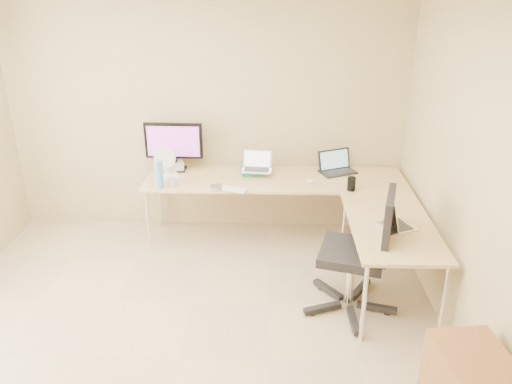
{
  "coord_description": "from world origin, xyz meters",
  "views": [
    {
      "loc": [
        0.66,
        -3.02,
        2.71
      ],
      "look_at": [
        0.55,
        1.1,
        0.9
      ],
      "focal_mm": 36.0,
      "sensor_mm": 36.0,
      "label": 1
    }
  ],
  "objects_px": {
    "desk_main": "(274,210)",
    "laptop_center": "(257,162)",
    "desk_return": "(387,261)",
    "water_bottle": "(159,175)",
    "mug": "(173,183)",
    "keyboard": "(228,188)",
    "laptop_return": "(398,216)",
    "office_chair": "(352,257)",
    "laptop_black": "(338,162)",
    "monitor": "(174,147)",
    "desk_fan": "(166,162)"
  },
  "relations": [
    {
      "from": "desk_main",
      "to": "laptop_center",
      "type": "distance_m",
      "value": 0.56
    },
    {
      "from": "desk_return",
      "to": "water_bottle",
      "type": "bearing_deg",
      "value": 161.51
    },
    {
      "from": "laptop_center",
      "to": "mug",
      "type": "xyz_separation_m",
      "value": [
        -0.81,
        -0.32,
        -0.11
      ]
    },
    {
      "from": "keyboard",
      "to": "laptop_return",
      "type": "xyz_separation_m",
      "value": [
        1.46,
        -0.76,
        0.1
      ]
    },
    {
      "from": "desk_return",
      "to": "office_chair",
      "type": "distance_m",
      "value": 0.4
    },
    {
      "from": "desk_return",
      "to": "laptop_black",
      "type": "height_order",
      "value": "laptop_black"
    },
    {
      "from": "laptop_black",
      "to": "water_bottle",
      "type": "height_order",
      "value": "water_bottle"
    },
    {
      "from": "mug",
      "to": "water_bottle",
      "type": "height_order",
      "value": "water_bottle"
    },
    {
      "from": "laptop_center",
      "to": "keyboard",
      "type": "height_order",
      "value": "laptop_center"
    },
    {
      "from": "keyboard",
      "to": "laptop_return",
      "type": "distance_m",
      "value": 1.65
    },
    {
      "from": "laptop_center",
      "to": "laptop_return",
      "type": "distance_m",
      "value": 1.64
    },
    {
      "from": "keyboard",
      "to": "desk_main",
      "type": "bearing_deg",
      "value": 54.07
    },
    {
      "from": "desk_return",
      "to": "keyboard",
      "type": "distance_m",
      "value": 1.64
    },
    {
      "from": "monitor",
      "to": "mug",
      "type": "bearing_deg",
      "value": -81.1
    },
    {
      "from": "water_bottle",
      "to": "laptop_black",
      "type": "bearing_deg",
      "value": 14.5
    },
    {
      "from": "monitor",
      "to": "laptop_return",
      "type": "xyz_separation_m",
      "value": [
        2.06,
        -1.26,
        -0.15
      ]
    },
    {
      "from": "laptop_center",
      "to": "mug",
      "type": "relative_size",
      "value": 3.2
    },
    {
      "from": "desk_main",
      "to": "desk_return",
      "type": "xyz_separation_m",
      "value": [
        0.98,
        -1.0,
        0.0
      ]
    },
    {
      "from": "laptop_black",
      "to": "keyboard",
      "type": "relative_size",
      "value": 0.98
    },
    {
      "from": "desk_return",
      "to": "monitor",
      "type": "xyz_separation_m",
      "value": [
        -2.03,
        1.2,
        0.62
      ]
    },
    {
      "from": "desk_main",
      "to": "desk_return",
      "type": "height_order",
      "value": "same"
    },
    {
      "from": "keyboard",
      "to": "laptop_center",
      "type": "bearing_deg",
      "value": 74.3
    },
    {
      "from": "monitor",
      "to": "desk_fan",
      "type": "distance_m",
      "value": 0.19
    },
    {
      "from": "laptop_black",
      "to": "office_chair",
      "type": "distance_m",
      "value": 1.37
    },
    {
      "from": "desk_main",
      "to": "laptop_center",
      "type": "height_order",
      "value": "laptop_center"
    },
    {
      "from": "desk_return",
      "to": "mug",
      "type": "distance_m",
      "value": 2.15
    },
    {
      "from": "desk_fan",
      "to": "office_chair",
      "type": "distance_m",
      "value": 2.18
    },
    {
      "from": "monitor",
      "to": "laptop_black",
      "type": "bearing_deg",
      "value": 0.77
    },
    {
      "from": "desk_return",
      "to": "water_bottle",
      "type": "xyz_separation_m",
      "value": [
        -2.1,
        0.7,
        0.51
      ]
    },
    {
      "from": "desk_main",
      "to": "desk_return",
      "type": "relative_size",
      "value": 2.04
    },
    {
      "from": "desk_main",
      "to": "monitor",
      "type": "height_order",
      "value": "monitor"
    },
    {
      "from": "laptop_black",
      "to": "keyboard",
      "type": "height_order",
      "value": "laptop_black"
    },
    {
      "from": "monitor",
      "to": "water_bottle",
      "type": "bearing_deg",
      "value": -95.88
    },
    {
      "from": "desk_main",
      "to": "water_bottle",
      "type": "relative_size",
      "value": 9.18
    },
    {
      "from": "keyboard",
      "to": "laptop_return",
      "type": "bearing_deg",
      "value": -6.5
    },
    {
      "from": "laptop_center",
      "to": "desk_fan",
      "type": "relative_size",
      "value": 1.09
    },
    {
      "from": "keyboard",
      "to": "desk_fan",
      "type": "bearing_deg",
      "value": 172.12
    },
    {
      "from": "desk_main",
      "to": "desk_fan",
      "type": "relative_size",
      "value": 9.41
    },
    {
      "from": "desk_fan",
      "to": "laptop_return",
      "type": "bearing_deg",
      "value": -34.2
    },
    {
      "from": "laptop_center",
      "to": "office_chair",
      "type": "height_order",
      "value": "office_chair"
    },
    {
      "from": "laptop_center",
      "to": "water_bottle",
      "type": "xyz_separation_m",
      "value": [
        -0.94,
        -0.36,
        -0.01
      ]
    },
    {
      "from": "desk_main",
      "to": "water_bottle",
      "type": "xyz_separation_m",
      "value": [
        -1.13,
        -0.3,
        0.51
      ]
    },
    {
      "from": "mug",
      "to": "monitor",
      "type": "bearing_deg",
      "value": 96.93
    },
    {
      "from": "laptop_black",
      "to": "water_bottle",
      "type": "distance_m",
      "value": 1.84
    },
    {
      "from": "mug",
      "to": "water_bottle",
      "type": "distance_m",
      "value": 0.16
    },
    {
      "from": "mug",
      "to": "laptop_black",
      "type": "bearing_deg",
      "value": 14.23
    },
    {
      "from": "desk_main",
      "to": "laptop_black",
      "type": "bearing_deg",
      "value": 13.99
    },
    {
      "from": "desk_return",
      "to": "water_bottle",
      "type": "relative_size",
      "value": 4.5
    },
    {
      "from": "laptop_center",
      "to": "desk_fan",
      "type": "height_order",
      "value": "desk_fan"
    },
    {
      "from": "mug",
      "to": "water_bottle",
      "type": "bearing_deg",
      "value": -161.93
    }
  ]
}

